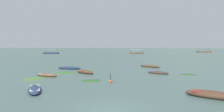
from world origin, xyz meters
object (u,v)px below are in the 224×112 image
(rowboat_5, at_px, (213,95))
(ferry_2, at_px, (136,53))
(rowboat_8, at_px, (69,68))
(rowboat_4, at_px, (85,72))
(ferry_0, at_px, (51,53))
(rowboat_6, at_px, (35,89))
(mooring_buoy, at_px, (110,82))
(rowboat_3, at_px, (150,66))
(ferry_1, at_px, (204,52))
(rowboat_2, at_px, (158,73))
(rowboat_0, at_px, (47,75))

(rowboat_5, xyz_separation_m, ferry_2, (12.47, 87.62, 0.25))
(rowboat_8, bearing_deg, rowboat_4, -58.36)
(rowboat_4, bearing_deg, ferry_0, 108.51)
(rowboat_6, bearing_deg, ferry_0, 104.48)
(ferry_2, height_order, mooring_buoy, ferry_2)
(rowboat_8, relative_size, ferry_2, 0.51)
(rowboat_5, bearing_deg, ferry_2, 81.90)
(ferry_0, height_order, mooring_buoy, ferry_0)
(rowboat_5, height_order, rowboat_8, rowboat_5)
(rowboat_3, relative_size, ferry_1, 0.39)
(ferry_0, distance_m, mooring_buoy, 91.23)
(rowboat_2, bearing_deg, rowboat_4, 173.92)
(rowboat_6, distance_m, rowboat_8, 15.39)
(rowboat_3, distance_m, ferry_0, 81.57)
(ferry_1, relative_size, ferry_2, 1.21)
(rowboat_2, distance_m, mooring_buoy, 9.26)
(rowboat_2, distance_m, rowboat_5, 12.02)
(rowboat_5, height_order, ferry_0, ferry_0)
(rowboat_0, relative_size, rowboat_6, 0.87)
(rowboat_6, bearing_deg, rowboat_8, 89.05)
(ferry_1, bearing_deg, ferry_0, -168.96)
(rowboat_3, distance_m, ferry_2, 68.38)
(rowboat_8, relative_size, ferry_1, 0.42)
(rowboat_4, bearing_deg, rowboat_0, -152.83)
(ferry_0, height_order, ferry_2, same)
(rowboat_4, bearing_deg, rowboat_8, 121.64)
(rowboat_2, distance_m, rowboat_4, 10.47)
(ferry_0, bearing_deg, rowboat_6, -75.52)
(rowboat_6, relative_size, ferry_2, 0.43)
(rowboat_6, distance_m, ferry_2, 88.81)
(rowboat_5, relative_size, mooring_buoy, 3.58)
(rowboat_0, relative_size, rowboat_5, 0.80)
(rowboat_5, xyz_separation_m, mooring_buoy, (-7.32, 6.13, -0.09))
(ferry_0, xyz_separation_m, ferry_1, (105.40, 20.57, -0.00))
(rowboat_5, xyz_separation_m, rowboat_6, (-13.99, 2.84, -0.04))
(rowboat_3, bearing_deg, rowboat_5, -92.74)
(rowboat_6, relative_size, ferry_1, 0.35)
(rowboat_0, relative_size, mooring_buoy, 2.88)
(rowboat_6, bearing_deg, ferry_2, 72.67)
(rowboat_3, relative_size, rowboat_4, 1.20)
(rowboat_4, distance_m, ferry_0, 83.54)
(rowboat_6, bearing_deg, rowboat_2, 33.62)
(rowboat_5, relative_size, rowboat_6, 1.08)
(rowboat_2, bearing_deg, rowboat_8, 155.39)
(rowboat_6, distance_m, ferry_0, 92.45)
(rowboat_3, xyz_separation_m, ferry_1, (67.33, 92.71, 0.28))
(rowboat_8, height_order, mooring_buoy, mooring_buoy)
(rowboat_0, height_order, rowboat_2, rowboat_0)
(ferry_0, bearing_deg, ferry_2, -5.45)
(ferry_2, bearing_deg, rowboat_4, -107.20)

